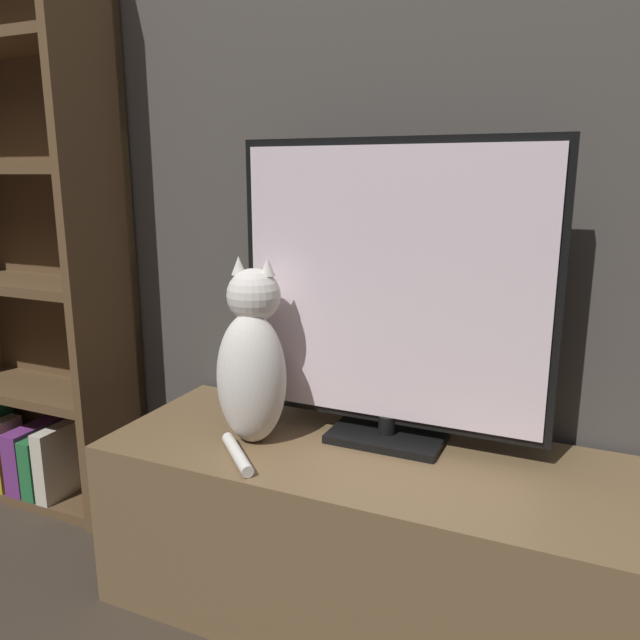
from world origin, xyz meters
name	(u,v)px	position (x,y,z in m)	size (l,w,h in m)	color
wall_back	(419,83)	(0.00, 1.22, 1.30)	(4.80, 0.05, 2.60)	#47423D
tv_stand	(371,535)	(0.00, 0.93, 0.22)	(1.31, 0.50, 0.43)	brown
tv	(391,295)	(0.01, 1.02, 0.80)	(0.77, 0.17, 0.73)	black
cat	(252,363)	(-0.30, 0.89, 0.63)	(0.20, 0.29, 0.46)	silver
bookshelf	(34,259)	(-1.23, 1.09, 0.81)	(0.65, 0.28, 1.83)	brown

